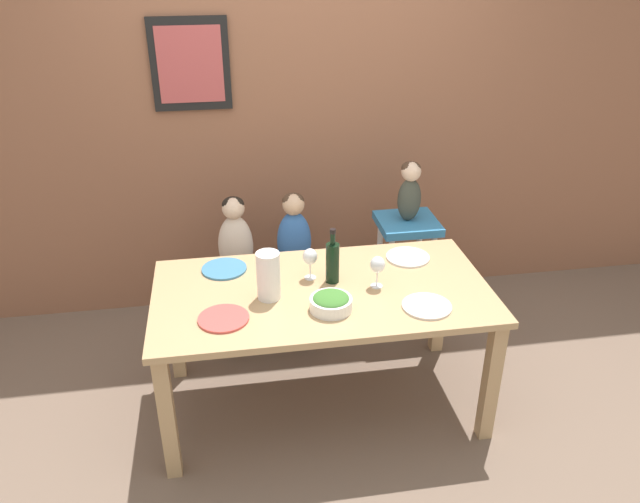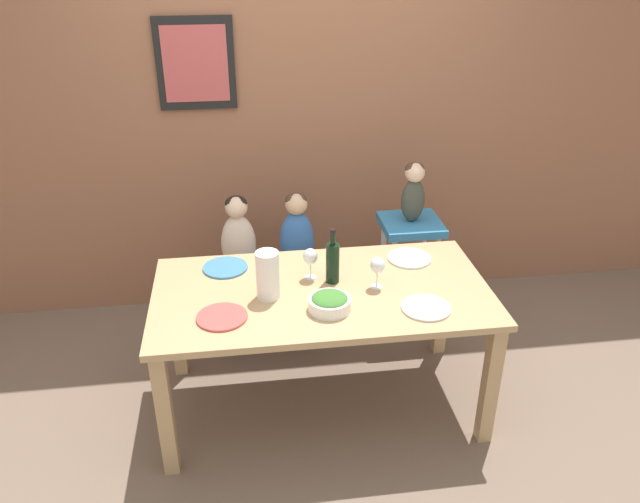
% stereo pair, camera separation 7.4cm
% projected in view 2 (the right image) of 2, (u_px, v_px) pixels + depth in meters
% --- Properties ---
extents(ground_plane, '(14.00, 14.00, 0.00)m').
position_uv_depth(ground_plane, '(322.00, 402.00, 3.45)').
color(ground_plane, '#705B4C').
extents(wall_back, '(10.00, 0.09, 2.70)m').
position_uv_depth(wall_back, '(295.00, 105.00, 3.89)').
color(wall_back, '#8E5B42').
rests_on(wall_back, ground_plane).
extents(dining_table, '(1.68, 0.88, 0.72)m').
position_uv_depth(dining_table, '(322.00, 305.00, 3.16)').
color(dining_table, tan).
rests_on(dining_table, ground_plane).
extents(chair_far_left, '(0.43, 0.42, 0.46)m').
position_uv_depth(chair_far_left, '(241.00, 282.00, 3.85)').
color(chair_far_left, silver).
rests_on(chair_far_left, ground_plane).
extents(chair_far_center, '(0.43, 0.42, 0.46)m').
position_uv_depth(chair_far_center, '(298.00, 278.00, 3.89)').
color(chair_far_center, silver).
rests_on(chair_far_center, ground_plane).
extents(chair_right_highchair, '(0.36, 0.35, 0.74)m').
position_uv_depth(chair_right_highchair, '(410.00, 244.00, 3.89)').
color(chair_right_highchair, silver).
rests_on(chair_right_highchair, ground_plane).
extents(person_child_left, '(0.21, 0.16, 0.50)m').
position_uv_depth(person_child_left, '(238.00, 236.00, 3.70)').
color(person_child_left, beige).
rests_on(person_child_left, chair_far_left).
extents(person_child_center, '(0.21, 0.16, 0.50)m').
position_uv_depth(person_child_center, '(297.00, 232.00, 3.74)').
color(person_child_center, '#3366B2').
rests_on(person_child_center, chair_far_center).
extents(person_baby_right, '(0.14, 0.12, 0.37)m').
position_uv_depth(person_baby_right, '(414.00, 189.00, 3.72)').
color(person_baby_right, '#3D4238').
rests_on(person_baby_right, chair_right_highchair).
extents(wine_bottle, '(0.07, 0.07, 0.29)m').
position_uv_depth(wine_bottle, '(333.00, 261.00, 3.13)').
color(wine_bottle, black).
rests_on(wine_bottle, dining_table).
extents(paper_towel_roll, '(0.11, 0.11, 0.24)m').
position_uv_depth(paper_towel_roll, '(268.00, 275.00, 3.00)').
color(paper_towel_roll, white).
rests_on(paper_towel_roll, dining_table).
extents(wine_glass_near, '(0.07, 0.07, 0.17)m').
position_uv_depth(wine_glass_near, '(377.00, 266.00, 3.08)').
color(wine_glass_near, white).
rests_on(wine_glass_near, dining_table).
extents(wine_glass_far, '(0.07, 0.07, 0.17)m').
position_uv_depth(wine_glass_far, '(310.00, 257.00, 3.16)').
color(wine_glass_far, white).
rests_on(wine_glass_far, dining_table).
extents(salad_bowl_large, '(0.20, 0.20, 0.08)m').
position_uv_depth(salad_bowl_large, '(330.00, 302.00, 2.93)').
color(salad_bowl_large, white).
rests_on(salad_bowl_large, dining_table).
extents(dinner_plate_front_left, '(0.24, 0.24, 0.01)m').
position_uv_depth(dinner_plate_front_left, '(222.00, 317.00, 2.88)').
color(dinner_plate_front_left, '#D14C47').
rests_on(dinner_plate_front_left, dining_table).
extents(dinner_plate_back_left, '(0.24, 0.24, 0.01)m').
position_uv_depth(dinner_plate_back_left, '(225.00, 268.00, 3.30)').
color(dinner_plate_back_left, teal).
rests_on(dinner_plate_back_left, dining_table).
extents(dinner_plate_back_right, '(0.24, 0.24, 0.01)m').
position_uv_depth(dinner_plate_back_right, '(409.00, 258.00, 3.40)').
color(dinner_plate_back_right, silver).
rests_on(dinner_plate_back_right, dining_table).
extents(dinner_plate_front_right, '(0.24, 0.24, 0.01)m').
position_uv_depth(dinner_plate_front_right, '(426.00, 308.00, 2.95)').
color(dinner_plate_front_right, silver).
rests_on(dinner_plate_front_right, dining_table).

